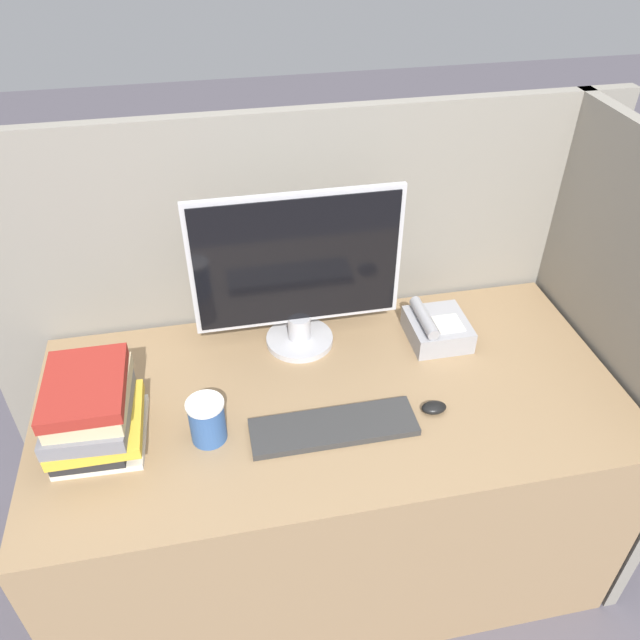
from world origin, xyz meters
The scene contains 9 objects.
cubicle_panel_rear centered at (0.00, 0.85, 0.71)m, with size 2.06×0.04×1.43m.
cubicle_panel_right centered at (0.87, 0.43, 0.71)m, with size 0.04×0.87×1.43m.
desk centered at (0.00, 0.40, 0.38)m, with size 1.66×0.81×0.76m.
monitor centered at (-0.05, 0.65, 1.01)m, with size 0.62×0.21×0.51m.
keyboard centered at (-0.02, 0.27, 0.77)m, with size 0.45×0.13×0.02m.
mouse centered at (0.26, 0.28, 0.77)m, with size 0.07×0.05×0.03m.
coffee_cup centered at (-0.35, 0.30, 0.82)m, with size 0.10×0.10×0.13m.
book_stack centered at (-0.63, 0.35, 0.86)m, with size 0.23×0.29×0.21m.
desk_telephone centered at (0.37, 0.58, 0.80)m, with size 0.18×0.19×0.11m.
Camera 1 is at (-0.28, -0.85, 2.01)m, focal length 35.00 mm.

